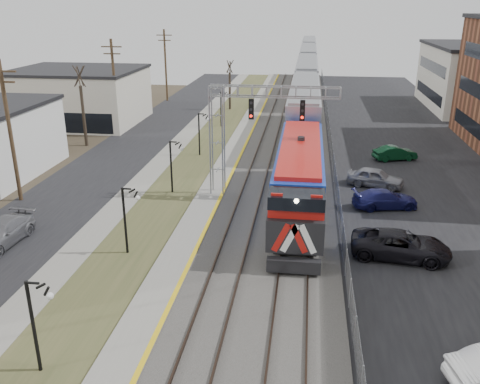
# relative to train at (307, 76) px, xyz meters

# --- Properties ---
(street_west) EXTENTS (7.00, 120.00, 0.04)m
(street_west) POSITION_rel_train_xyz_m (-17.00, -37.41, -2.92)
(street_west) COLOR black
(street_west) RESTS_ON ground
(sidewalk) EXTENTS (2.00, 120.00, 0.08)m
(sidewalk) POSITION_rel_train_xyz_m (-12.50, -37.41, -2.90)
(sidewalk) COLOR gray
(sidewalk) RESTS_ON ground
(grass_median) EXTENTS (4.00, 120.00, 0.06)m
(grass_median) POSITION_rel_train_xyz_m (-9.50, -37.41, -2.91)
(grass_median) COLOR #404726
(grass_median) RESTS_ON ground
(platform) EXTENTS (2.00, 120.00, 0.24)m
(platform) POSITION_rel_train_xyz_m (-6.50, -37.41, -2.82)
(platform) COLOR gray
(platform) RESTS_ON ground
(ballast_bed) EXTENTS (8.00, 120.00, 0.20)m
(ballast_bed) POSITION_rel_train_xyz_m (-1.50, -37.41, -2.84)
(ballast_bed) COLOR #595651
(ballast_bed) RESTS_ON ground
(parking_lot) EXTENTS (16.00, 120.00, 0.04)m
(parking_lot) POSITION_rel_train_xyz_m (10.50, -37.41, -2.92)
(parking_lot) COLOR black
(parking_lot) RESTS_ON ground
(platform_edge) EXTENTS (0.24, 120.00, 0.01)m
(platform_edge) POSITION_rel_train_xyz_m (-5.62, -37.41, -2.69)
(platform_edge) COLOR gold
(platform_edge) RESTS_ON platform
(track_near) EXTENTS (1.58, 120.00, 0.15)m
(track_near) POSITION_rel_train_xyz_m (-3.50, -37.41, -2.66)
(track_near) COLOR #2D2119
(track_near) RESTS_ON ballast_bed
(track_far) EXTENTS (1.58, 120.00, 0.15)m
(track_far) POSITION_rel_train_xyz_m (-0.00, -37.41, -2.66)
(track_far) COLOR #2D2119
(track_far) RESTS_ON ballast_bed
(train) EXTENTS (3.00, 108.65, 5.33)m
(train) POSITION_rel_train_xyz_m (0.00, 0.00, 0.00)
(train) COLOR #1639B5
(train) RESTS_ON ground
(signal_gantry) EXTENTS (9.00, 1.07, 8.15)m
(signal_gantry) POSITION_rel_train_xyz_m (-4.28, -44.42, 2.65)
(signal_gantry) COLOR gray
(signal_gantry) RESTS_ON ground
(lampposts) EXTENTS (0.14, 62.14, 4.00)m
(lampposts) POSITION_rel_train_xyz_m (-9.50, -54.13, -0.94)
(lampposts) COLOR black
(lampposts) RESTS_ON ground
(utility_poles) EXTENTS (0.28, 80.28, 10.00)m
(utility_poles) POSITION_rel_train_xyz_m (-20.00, -47.41, 2.06)
(utility_poles) COLOR #4C3823
(utility_poles) RESTS_ON ground
(fence) EXTENTS (0.04, 120.00, 1.60)m
(fence) POSITION_rel_train_xyz_m (2.70, -37.41, -2.14)
(fence) COLOR gray
(fence) RESTS_ON ground
(bare_trees) EXTENTS (12.30, 42.30, 5.95)m
(bare_trees) POSITION_rel_train_xyz_m (-18.16, -33.50, -0.24)
(bare_trees) COLOR #382D23
(bare_trees) RESTS_ON ground
(car_lot_c) EXTENTS (5.73, 3.19, 1.52)m
(car_lot_c) POSITION_rel_train_xyz_m (5.85, -52.91, -2.18)
(car_lot_c) COLOR black
(car_lot_c) RESTS_ON ground
(car_lot_d) EXTENTS (4.77, 2.75, 1.30)m
(car_lot_d) POSITION_rel_train_xyz_m (5.97, -45.46, -2.29)
(car_lot_d) COLOR navy
(car_lot_d) RESTS_ON ground
(car_lot_e) EXTENTS (4.59, 2.82, 1.46)m
(car_lot_e) POSITION_rel_train_xyz_m (5.80, -41.08, -2.21)
(car_lot_e) COLOR gray
(car_lot_e) RESTS_ON ground
(car_lot_f) EXTENTS (4.12, 2.49, 1.28)m
(car_lot_f) POSITION_rel_train_xyz_m (8.38, -33.57, -2.30)
(car_lot_f) COLOR #0B371C
(car_lot_f) RESTS_ON ground
(car_street_b) EXTENTS (2.33, 5.10, 1.45)m
(car_street_b) POSITION_rel_train_xyz_m (-17.21, -54.36, -2.22)
(car_street_b) COLOR slate
(car_street_b) RESTS_ON ground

